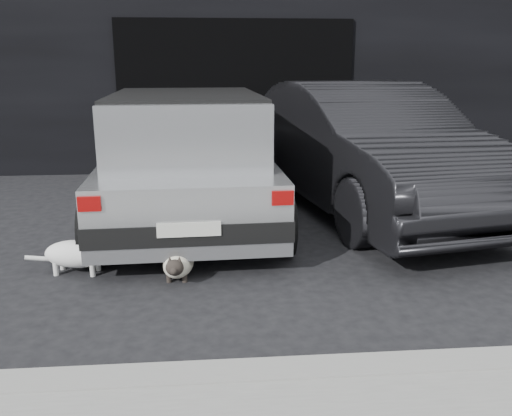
{
  "coord_description": "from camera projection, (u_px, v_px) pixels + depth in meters",
  "views": [
    {
      "loc": [
        0.53,
        -5.49,
        1.92
      ],
      "look_at": [
        0.95,
        -0.64,
        0.59
      ],
      "focal_mm": 38.0,
      "sensor_mm": 36.0,
      "label": 1
    }
  ],
  "objects": [
    {
      "name": "ground",
      "position": [
        162.0,
        248.0,
        5.74
      ],
      "size": [
        80.0,
        80.0,
        0.0
      ],
      "primitive_type": "plane",
      "color": "black",
      "rests_on": "ground"
    },
    {
      "name": "building_facade",
      "position": [
        230.0,
        31.0,
        10.93
      ],
      "size": [
        34.0,
        4.0,
        5.0
      ],
      "primitive_type": "cube",
      "color": "black",
      "rests_on": "ground"
    },
    {
      "name": "garage_opening",
      "position": [
        236.0,
        98.0,
        9.32
      ],
      "size": [
        4.0,
        0.1,
        2.6
      ],
      "primitive_type": "cube",
      "color": "black",
      "rests_on": "ground"
    },
    {
      "name": "curb",
      "position": [
        292.0,
        375.0,
        3.31
      ],
      "size": [
        18.0,
        0.25,
        0.12
      ],
      "primitive_type": "cube",
      "color": "gray",
      "rests_on": "ground"
    },
    {
      "name": "silver_hatchback",
      "position": [
        187.0,
        152.0,
        6.55
      ],
      "size": [
        2.23,
        4.3,
        1.56
      ],
      "rotation": [
        0.0,
        0.0,
        0.04
      ],
      "color": "#B0B2B4",
      "rests_on": "ground"
    },
    {
      "name": "second_car",
      "position": [
        364.0,
        147.0,
        7.09
      ],
      "size": [
        2.64,
        5.25,
        1.65
      ],
      "primitive_type": "imported",
      "rotation": [
        0.0,
        0.0,
        0.19
      ],
      "color": "black",
      "rests_on": "ground"
    },
    {
      "name": "cat_siamese",
      "position": [
        178.0,
        264.0,
        4.93
      ],
      "size": [
        0.31,
        0.84,
        0.29
      ],
      "rotation": [
        0.0,
        0.0,
        3.08
      ],
      "color": "beige",
      "rests_on": "ground"
    },
    {
      "name": "cat_white",
      "position": [
        80.0,
        253.0,
        5.01
      ],
      "size": [
        0.88,
        0.38,
        0.41
      ],
      "rotation": [
        0.0,
        0.0,
        -1.73
      ],
      "color": "white",
      "rests_on": "ground"
    }
  ]
}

